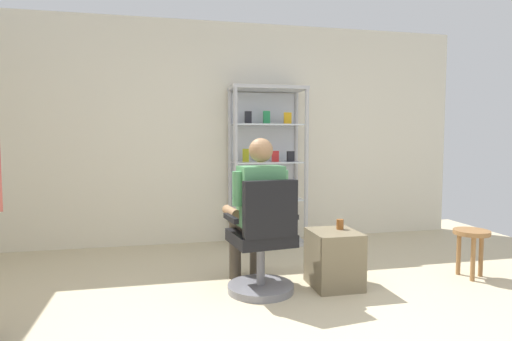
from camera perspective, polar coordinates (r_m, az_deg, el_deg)
back_wall at (r=5.36m, az=-3.42°, el=4.98°), size 6.00×0.10×2.70m
display_cabinet_main at (r=5.22m, az=1.37°, el=0.71°), size 0.90×0.45×1.90m
office_chair at (r=3.57m, az=0.96°, el=-10.17°), size 0.59×0.56×0.96m
seated_shopkeeper at (r=3.66m, az=0.03°, el=-4.73°), size 0.52×0.60×1.29m
storage_crate at (r=3.85m, az=10.36°, el=-11.51°), size 0.40×0.45×0.49m
tea_glass at (r=3.86m, az=11.15°, el=-7.06°), size 0.06×0.06×0.09m
wooden_stool at (r=4.46m, az=26.80°, el=-8.25°), size 0.32×0.32×0.44m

